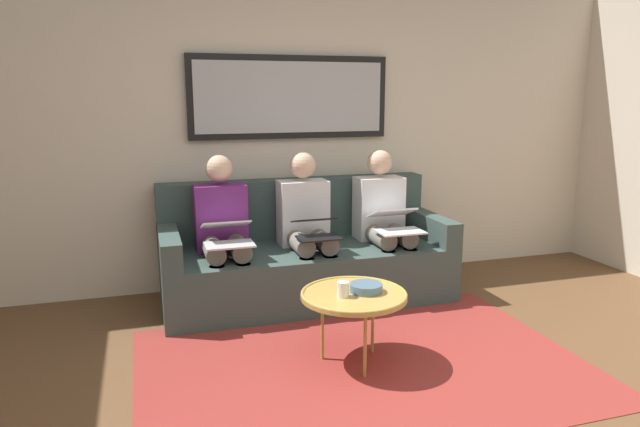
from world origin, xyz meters
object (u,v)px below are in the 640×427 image
(coffee_table, at_px, (354,296))
(person_middle, at_px, (306,223))
(person_left, at_px, (383,217))
(laptop_white, at_px, (396,221))
(couch, at_px, (304,258))
(bowl, at_px, (366,288))
(person_right, at_px, (223,228))
(framed_mirror, at_px, (290,97))
(laptop_black, at_px, (316,228))
(laptop_silver, at_px, (227,233))
(cup, at_px, (343,289))

(coffee_table, bearing_deg, person_middle, -92.16)
(person_left, bearing_deg, laptop_white, 90.00)
(laptop_white, bearing_deg, person_left, -90.00)
(person_left, bearing_deg, person_middle, 0.00)
(laptop_white, bearing_deg, couch, -25.06)
(bowl, distance_m, person_right, 1.34)
(bowl, bearing_deg, framed_mirror, -88.73)
(person_right, bearing_deg, framed_mirror, -144.47)
(person_left, distance_m, laptop_black, 0.69)
(person_right, xyz_separation_m, laptop_silver, (0.00, 0.24, 0.02))
(laptop_black, bearing_deg, laptop_silver, -1.07)
(framed_mirror, relative_size, bowl, 8.60)
(person_left, relative_size, laptop_white, 2.96)
(coffee_table, xyz_separation_m, person_right, (0.60, -1.15, 0.19))
(laptop_white, relative_size, laptop_black, 1.19)
(laptop_white, height_order, laptop_black, laptop_white)
(person_right, bearing_deg, laptop_white, 169.79)
(couch, xyz_separation_m, coffee_table, (0.04, 1.22, 0.11))
(person_middle, relative_size, person_right, 1.00)
(person_middle, height_order, laptop_black, person_middle)
(person_right, bearing_deg, person_middle, 180.00)
(person_left, bearing_deg, person_right, 0.00)
(person_left, relative_size, laptop_silver, 3.13)
(coffee_table, relative_size, bowl, 3.26)
(laptop_black, bearing_deg, person_left, -158.70)
(couch, height_order, person_middle, person_middle)
(framed_mirror, xyz_separation_m, laptop_white, (-0.64, 0.69, -0.92))
(couch, height_order, laptop_black, couch)
(couch, height_order, person_right, person_right)
(coffee_table, distance_m, person_middle, 1.16)
(person_left, bearing_deg, couch, -6.13)
(cup, distance_m, laptop_silver, 1.09)
(laptop_white, bearing_deg, bowl, 56.53)
(couch, relative_size, framed_mirror, 1.34)
(framed_mirror, height_order, laptop_silver, framed_mirror)
(bowl, bearing_deg, laptop_white, -123.47)
(framed_mirror, bearing_deg, bowl, 91.27)
(framed_mirror, relative_size, person_middle, 1.44)
(person_left, distance_m, laptop_white, 0.23)
(bowl, xyz_separation_m, person_left, (-0.60, -1.14, 0.15))
(laptop_white, height_order, laptop_silver, laptop_white)
(bowl, bearing_deg, person_left, -117.83)
(person_middle, bearing_deg, laptop_black, 90.00)
(person_middle, distance_m, laptop_black, 0.25)
(coffee_table, xyz_separation_m, cup, (0.08, 0.03, 0.06))
(couch, bearing_deg, coffee_table, 87.97)
(laptop_white, bearing_deg, cup, 51.33)
(bowl, xyz_separation_m, laptop_silver, (0.68, -0.91, 0.17))
(cup, bearing_deg, coffee_table, -156.52)
(cup, height_order, bowl, cup)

